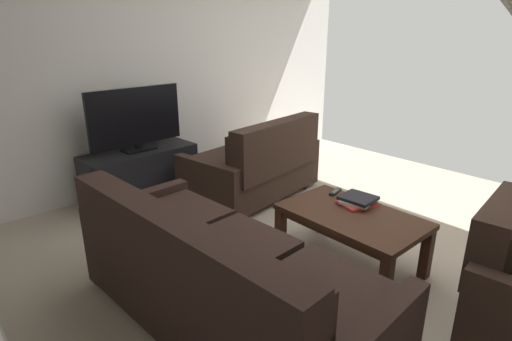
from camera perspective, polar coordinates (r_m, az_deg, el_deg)
ground_plane at (r=3.45m, az=11.94°, el=-11.39°), size 5.02×5.40×0.01m
wall_right at (r=4.88m, az=-11.87°, el=15.50°), size 0.12×5.40×2.89m
sofa_main at (r=2.43m, az=-5.55°, el=-14.86°), size 2.06×0.96×0.86m
loveseat_near at (r=4.31m, az=0.10°, el=0.73°), size 1.03×1.53×0.87m
coffee_table at (r=3.15m, az=13.19°, el=-7.00°), size 1.04×0.63×0.43m
tv_stand at (r=4.47m, az=-15.81°, el=-0.56°), size 0.51×1.18×0.54m
flat_tv at (r=4.31m, az=-16.52°, el=7.03°), size 0.22×1.00×0.64m
book_stack at (r=3.28m, az=14.10°, el=-4.03°), size 0.28×0.34×0.07m
tv_remote at (r=3.47m, az=11.06°, el=-2.94°), size 0.08×0.17×0.02m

